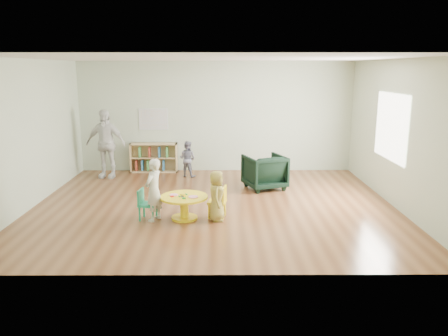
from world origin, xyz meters
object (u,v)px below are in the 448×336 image
at_px(activity_table, 184,203).
at_px(adult_caretaker, 106,144).
at_px(toddler, 187,159).
at_px(kid_chair_left, 146,203).
at_px(kid_chair_right, 219,201).
at_px(child_right, 217,196).
at_px(armchair, 265,172).
at_px(child_left, 154,190).
at_px(bookshelf, 154,158).

distance_m(activity_table, adult_caretaker, 3.78).
height_order(activity_table, toddler, toddler).
distance_m(kid_chair_left, toddler, 3.20).
height_order(kid_chair_left, adult_caretaker, adult_caretaker).
xyz_separation_m(kid_chair_left, adult_caretaker, (-1.48, 3.08, 0.54)).
relative_size(kid_chair_right, adult_caretaker, 0.34).
bearing_deg(child_right, kid_chair_right, -13.89).
height_order(armchair, adult_caretaker, adult_caretaker).
bearing_deg(child_left, child_right, 113.09).
xyz_separation_m(kid_chair_left, child_left, (0.16, -0.05, 0.26)).
xyz_separation_m(child_left, adult_caretaker, (-1.64, 3.13, 0.28)).
xyz_separation_m(activity_table, toddler, (-0.18, 3.13, 0.15)).
height_order(activity_table, kid_chair_left, kid_chair_left).
bearing_deg(kid_chair_right, bookshelf, 36.28).
distance_m(activity_table, kid_chair_left, 0.68).
height_order(kid_chair_left, toddler, toddler).
height_order(child_left, child_right, child_left).
xyz_separation_m(bookshelf, adult_caretaker, (-1.05, -0.62, 0.47)).
height_order(armchair, toddler, toddler).
height_order(armchair, child_left, child_left).
distance_m(activity_table, armchair, 2.59).
xyz_separation_m(kid_chair_right, toddler, (-0.80, 3.05, 0.14)).
bearing_deg(bookshelf, child_right, -65.95).
distance_m(kid_chair_left, armchair, 3.08).
distance_m(kid_chair_left, child_left, 0.31).
bearing_deg(activity_table, adult_caretaker, 125.20).
bearing_deg(adult_caretaker, bookshelf, 38.87).
relative_size(kid_chair_right, child_right, 0.64).
height_order(kid_chair_left, bookshelf, bookshelf).
bearing_deg(kid_chair_left, toddler, 179.43).
relative_size(child_left, adult_caretaker, 0.66).
height_order(kid_chair_right, armchair, armchair).
bearing_deg(toddler, kid_chair_left, 104.70).
bearing_deg(bookshelf, activity_table, -73.33).
distance_m(kid_chair_left, kid_chair_right, 1.31).
bearing_deg(kid_chair_right, adult_caretaker, 53.70).
bearing_deg(adult_caretaker, kid_chair_right, -38.46).
xyz_separation_m(armchair, child_right, (-1.04, -2.10, 0.07)).
height_order(armchair, child_right, child_right).
xyz_separation_m(activity_table, bookshelf, (-1.10, 3.67, 0.08)).
bearing_deg(child_left, activity_table, 122.01).
height_order(activity_table, kid_chair_right, kid_chair_right).
bearing_deg(armchair, bookshelf, -51.17).
height_order(activity_table, child_left, child_left).
distance_m(kid_chair_right, adult_caretaker, 4.11).
relative_size(activity_table, kid_chair_right, 1.47).
xyz_separation_m(kid_chair_left, kid_chair_right, (1.30, 0.10, 0.01)).
distance_m(kid_chair_left, bookshelf, 3.72).
relative_size(kid_chair_left, adult_caretaker, 0.33).
xyz_separation_m(armchair, child_left, (-2.14, -2.10, 0.17)).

